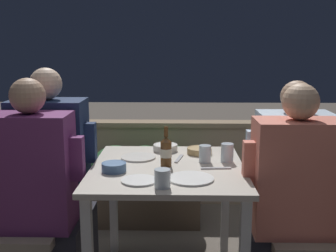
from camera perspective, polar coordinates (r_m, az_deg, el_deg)
name	(u,v)px	position (r m, az deg, el deg)	size (l,w,h in m)	color
parapet_wall	(171,161)	(3.87, 0.45, -4.82)	(9.00, 0.18, 0.76)	tan
dining_table	(168,183)	(2.45, -0.04, -7.73)	(0.87, 0.93, 0.76)	#BCB2A3
planter_hedge	(145,180)	(3.45, -3.09, -7.30)	(0.88, 0.47, 0.64)	brown
chair_left_near	(5,211)	(2.56, -21.18, -10.68)	(0.43, 0.42, 0.90)	gray
person_purple_stripe	(39,193)	(2.45, -17.03, -8.73)	(0.50, 0.26, 1.27)	#282833
chair_left_far	(25,194)	(2.79, -18.77, -8.67)	(0.43, 0.42, 0.90)	gray
person_navy_jumper	(56,175)	(2.69, -14.97, -6.42)	(0.51, 0.26, 1.31)	#282833
chair_right_near	(325,216)	(2.47, 20.47, -11.38)	(0.43, 0.42, 0.90)	gray
person_coral_top	(289,200)	(2.38, 16.04, -9.59)	(0.51, 0.26, 1.25)	#282833
chair_right_far	(318,195)	(2.78, 19.68, -8.83)	(0.43, 0.42, 0.90)	gray
person_blue_shirt	(286,182)	(2.69, 15.74, -7.28)	(0.50, 0.26, 1.24)	#282833
beer_bottle	(166,151)	(2.39, -0.27, -3.45)	(0.06, 0.06, 0.23)	brown
plate_0	(139,180)	(2.16, -3.91, -7.36)	(0.19, 0.19, 0.01)	white
plate_1	(191,178)	(2.19, 3.11, -7.11)	(0.24, 0.24, 0.01)	white
plate_2	(138,157)	(2.59, -4.06, -4.24)	(0.21, 0.21, 0.01)	silver
bowl_0	(114,166)	(2.33, -7.33, -5.46)	(0.13, 0.13, 0.05)	#4C709E
bowl_1	(199,150)	(2.68, 4.27, -3.29)	(0.16, 0.16, 0.04)	tan
bowl_2	(165,147)	(2.75, -0.36, -2.87)	(0.16, 0.16, 0.04)	silver
glass_cup_0	(227,153)	(2.51, 8.02, -3.61)	(0.07, 0.07, 0.11)	silver
glass_cup_1	(162,178)	(2.06, -0.76, -7.11)	(0.08, 0.08, 0.09)	silver
glass_cup_2	(205,154)	(2.49, 5.03, -3.77)	(0.07, 0.07, 0.10)	silver
fork_0	(179,159)	(2.55, 1.48, -4.45)	(0.06, 0.17, 0.01)	silver
fork_1	(216,168)	(2.38, 6.52, -5.70)	(0.17, 0.03, 0.01)	silver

